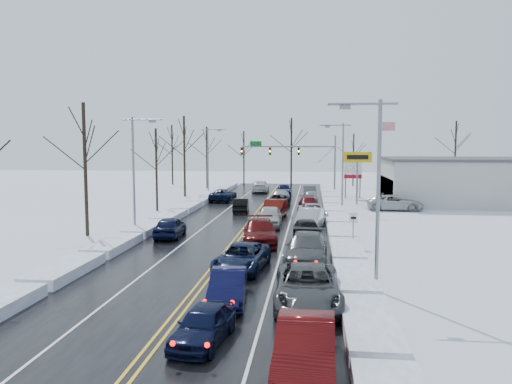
# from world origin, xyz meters

# --- Properties ---
(ground) EXTENTS (160.00, 160.00, 0.00)m
(ground) POSITION_xyz_m (0.00, 0.00, 0.00)
(ground) COLOR silver
(ground) RESTS_ON ground
(road_surface) EXTENTS (14.00, 84.00, 0.01)m
(road_surface) POSITION_xyz_m (0.00, 2.00, 0.01)
(road_surface) COLOR black
(road_surface) RESTS_ON ground
(snow_bank_left) EXTENTS (1.95, 72.00, 0.58)m
(snow_bank_left) POSITION_xyz_m (-7.60, 2.00, 0.00)
(snow_bank_left) COLOR white
(snow_bank_left) RESTS_ON ground
(snow_bank_right) EXTENTS (1.95, 72.00, 0.58)m
(snow_bank_right) POSITION_xyz_m (7.60, 2.00, 0.00)
(snow_bank_right) COLOR white
(snow_bank_right) RESTS_ON ground
(traffic_signal_mast) EXTENTS (13.28, 0.39, 8.00)m
(traffic_signal_mast) POSITION_xyz_m (3.45, 27.99, 5.48)
(traffic_signal_mast) COLOR slate
(traffic_signal_mast) RESTS_ON ground
(tires_plus_sign) EXTENTS (3.20, 0.34, 6.00)m
(tires_plus_sign) POSITION_xyz_m (10.50, 15.99, 4.99)
(tires_plus_sign) COLOR slate
(tires_plus_sign) RESTS_ON ground
(used_vehicles_sign) EXTENTS (2.20, 0.22, 4.65)m
(used_vehicles_sign) POSITION_xyz_m (10.50, 22.00, 3.32)
(used_vehicles_sign) COLOR slate
(used_vehicles_sign) RESTS_ON ground
(speed_limit_sign) EXTENTS (0.55, 0.09, 2.35)m
(speed_limit_sign) POSITION_xyz_m (8.20, -8.00, 1.63)
(speed_limit_sign) COLOR slate
(speed_limit_sign) RESTS_ON ground
(flagpole) EXTENTS (1.87, 1.20, 10.00)m
(flagpole) POSITION_xyz_m (15.17, 30.00, 5.93)
(flagpole) COLOR silver
(flagpole) RESTS_ON ground
(dealership_building) EXTENTS (20.40, 12.40, 5.30)m
(dealership_building) POSITION_xyz_m (23.98, 18.00, 2.66)
(dealership_building) COLOR #B0AFAB
(dealership_building) RESTS_ON ground
(streetlight_se) EXTENTS (3.20, 0.25, 9.00)m
(streetlight_se) POSITION_xyz_m (8.30, -18.00, 5.31)
(streetlight_se) COLOR slate
(streetlight_se) RESTS_ON ground
(streetlight_ne) EXTENTS (3.20, 0.25, 9.00)m
(streetlight_ne) POSITION_xyz_m (8.30, 10.00, 5.31)
(streetlight_ne) COLOR slate
(streetlight_ne) RESTS_ON ground
(streetlight_sw) EXTENTS (3.20, 0.25, 9.00)m
(streetlight_sw) POSITION_xyz_m (-8.30, -4.00, 5.31)
(streetlight_sw) COLOR slate
(streetlight_sw) RESTS_ON ground
(streetlight_nw) EXTENTS (3.20, 0.25, 9.00)m
(streetlight_nw) POSITION_xyz_m (-8.30, 24.00, 5.31)
(streetlight_nw) COLOR slate
(streetlight_nw) RESTS_ON ground
(tree_left_b) EXTENTS (4.00, 4.00, 10.00)m
(tree_left_b) POSITION_xyz_m (-11.50, -6.00, 6.99)
(tree_left_b) COLOR #2D231C
(tree_left_b) RESTS_ON ground
(tree_left_c) EXTENTS (3.40, 3.40, 8.50)m
(tree_left_c) POSITION_xyz_m (-10.50, 8.00, 5.94)
(tree_left_c) COLOR #2D231C
(tree_left_c) RESTS_ON ground
(tree_left_d) EXTENTS (4.20, 4.20, 10.50)m
(tree_left_d) POSITION_xyz_m (-11.20, 22.00, 7.33)
(tree_left_d) COLOR #2D231C
(tree_left_d) RESTS_ON ground
(tree_left_e) EXTENTS (3.80, 3.80, 9.50)m
(tree_left_e) POSITION_xyz_m (-10.80, 34.00, 6.64)
(tree_left_e) COLOR #2D231C
(tree_left_e) RESTS_ON ground
(tree_far_a) EXTENTS (4.00, 4.00, 10.00)m
(tree_far_a) POSITION_xyz_m (-18.00, 40.00, 6.99)
(tree_far_a) COLOR #2D231C
(tree_far_a) RESTS_ON ground
(tree_far_b) EXTENTS (3.60, 3.60, 9.00)m
(tree_far_b) POSITION_xyz_m (-6.00, 41.00, 6.29)
(tree_far_b) COLOR #2D231C
(tree_far_b) RESTS_ON ground
(tree_far_c) EXTENTS (4.40, 4.40, 11.00)m
(tree_far_c) POSITION_xyz_m (2.00, 39.00, 7.68)
(tree_far_c) COLOR #2D231C
(tree_far_c) RESTS_ON ground
(tree_far_d) EXTENTS (3.40, 3.40, 8.50)m
(tree_far_d) POSITION_xyz_m (12.00, 40.50, 5.94)
(tree_far_d) COLOR #2D231C
(tree_far_d) RESTS_ON ground
(tree_far_e) EXTENTS (4.20, 4.20, 10.50)m
(tree_far_e) POSITION_xyz_m (28.00, 41.00, 7.33)
(tree_far_e) COLOR #2D231C
(tree_far_e) RESTS_ON ground
(queued_car_0) EXTENTS (2.05, 4.06, 1.33)m
(queued_car_0) POSITION_xyz_m (1.69, -25.02, 0.00)
(queued_car_0) COLOR black
(queued_car_0) RESTS_ON ground
(queued_car_1) EXTENTS (1.93, 4.51, 1.44)m
(queued_car_1) POSITION_xyz_m (1.80, -20.51, 0.00)
(queued_car_1) COLOR black
(queued_car_1) RESTS_ON ground
(queued_car_2) EXTENTS (3.00, 5.51, 1.46)m
(queued_car_2) POSITION_xyz_m (1.61, -14.98, 0.00)
(queued_car_2) COLOR black
(queued_car_2) RESTS_ON ground
(queued_car_3) EXTENTS (3.00, 5.98, 1.67)m
(queued_car_3) POSITION_xyz_m (1.83, -7.47, 0.00)
(queued_car_3) COLOR #4E0A0B
(queued_car_3) RESTS_ON ground
(queued_car_4) EXTENTS (2.14, 5.04, 1.70)m
(queued_car_4) POSITION_xyz_m (1.87, -0.33, 0.00)
(queued_car_4) COLOR #B8B8BB
(queued_car_4) RESTS_ON ground
(queued_car_5) EXTENTS (2.33, 5.34, 1.71)m
(queued_car_5) POSITION_xyz_m (1.93, 4.56, 0.00)
(queued_car_5) COLOR #54100B
(queued_car_5) RESTS_ON ground
(queued_car_6) EXTENTS (2.72, 5.07, 1.35)m
(queued_car_6) POSITION_xyz_m (1.69, 12.62, 0.00)
(queued_car_6) COLOR black
(queued_car_6) RESTS_ON ground
(queued_car_7) EXTENTS (2.31, 4.85, 1.37)m
(queued_car_7) POSITION_xyz_m (1.66, 17.19, 0.00)
(queued_car_7) COLOR #A4A7AC
(queued_car_7) RESTS_ON ground
(queued_car_8) EXTENTS (2.27, 4.97, 1.65)m
(queued_car_8) POSITION_xyz_m (1.70, 23.66, 0.00)
(queued_car_8) COLOR black
(queued_car_8) RESTS_ON ground
(queued_car_9) EXTENTS (1.87, 5.09, 1.66)m
(queued_car_9) POSITION_xyz_m (5.29, -27.00, 0.00)
(queued_car_9) COLOR #4F0A0B
(queued_car_9) RESTS_ON ground
(queued_car_10) EXTENTS (3.00, 6.16, 1.69)m
(queued_car_10) POSITION_xyz_m (5.29, -20.55, 0.00)
(queued_car_10) COLOR #3E4143
(queued_car_10) RESTS_ON ground
(queued_car_11) EXTENTS (2.64, 5.97, 1.70)m
(queued_car_11) POSITION_xyz_m (5.14, -12.78, 0.00)
(queued_car_11) COLOR #444749
(queued_car_11) RESTS_ON ground
(queued_car_12) EXTENTS (2.32, 4.88, 1.61)m
(queued_car_12) POSITION_xyz_m (5.10, -6.45, 0.00)
(queued_car_12) COLOR black
(queued_car_12) RESTS_ON ground
(queued_car_13) EXTENTS (2.48, 5.41, 1.72)m
(queued_car_13) POSITION_xyz_m (5.24, -1.55, 0.00)
(queued_car_13) COLOR #A6A8AE
(queued_car_13) RESTS_ON ground
(queued_car_14) EXTENTS (3.03, 5.43, 1.43)m
(queued_car_14) POSITION_xyz_m (5.45, 4.04, 0.00)
(queued_car_14) COLOR #ABAEB3
(queued_car_14) RESTS_ON ground
(queued_car_15) EXTENTS (2.48, 4.88, 1.36)m
(queued_car_15) POSITION_xyz_m (5.10, 10.39, 0.00)
(queued_car_15) COLOR #520A13
(queued_car_15) RESTS_ON ground
(queued_car_16) EXTENTS (1.64, 4.02, 1.37)m
(queued_car_16) POSITION_xyz_m (5.29, 17.23, 0.00)
(queued_car_16) COLOR #94969C
(queued_car_16) RESTS_ON ground
(queued_car_17) EXTENTS (1.75, 4.49, 1.46)m
(queued_car_17) POSITION_xyz_m (5.09, 22.68, 0.00)
(queued_car_17) COLOR #434649
(queued_car_17) RESTS_ON ground
(oncoming_car_0) EXTENTS (1.86, 4.38, 1.41)m
(oncoming_car_0) POSITION_xyz_m (-1.73, 8.07, 0.00)
(oncoming_car_0) COLOR black
(oncoming_car_0) RESTS_ON ground
(oncoming_car_1) EXTENTS (2.88, 5.52, 1.49)m
(oncoming_car_1) POSITION_xyz_m (-5.28, 17.46, 0.00)
(oncoming_car_1) COLOR black
(oncoming_car_1) RESTS_ON ground
(oncoming_car_2) EXTENTS (2.58, 5.87, 1.68)m
(oncoming_car_2) POSITION_xyz_m (-1.93, 28.89, 0.00)
(oncoming_car_2) COLOR silver
(oncoming_car_2) RESTS_ON ground
(oncoming_car_3) EXTENTS (2.17, 4.73, 1.57)m
(oncoming_car_3) POSITION_xyz_m (-5.06, -5.95, 0.00)
(oncoming_car_3) COLOR black
(oncoming_car_3) RESTS_ON ground
(parked_car_0) EXTENTS (5.85, 2.85, 1.60)m
(parked_car_0) POSITION_xyz_m (14.02, 11.27, 0.00)
(parked_car_0) COLOR #BCBCBE
(parked_car_0) RESTS_ON ground
(parked_car_1) EXTENTS (2.35, 5.06, 1.43)m
(parked_car_1) POSITION_xyz_m (17.15, 17.39, 0.00)
(parked_car_1) COLOR gray
(parked_car_1) RESTS_ON ground
(parked_car_2) EXTENTS (2.12, 4.92, 1.65)m
(parked_car_2) POSITION_xyz_m (14.88, 21.58, 0.00)
(parked_car_2) COLOR black
(parked_car_2) RESTS_ON ground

